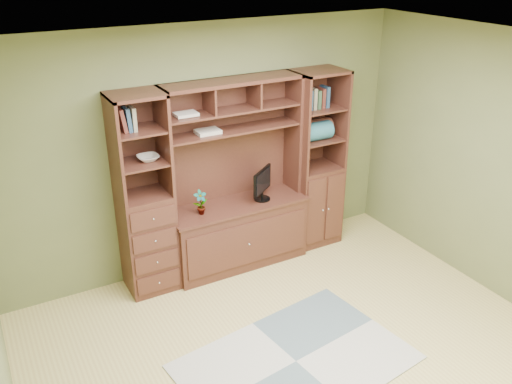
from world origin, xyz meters
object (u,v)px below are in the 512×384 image
monitor (262,179)px  right_tower (316,160)px  left_tower (144,197)px  center_hutch (237,178)px

monitor → right_tower: bearing=-30.9°
left_tower → right_tower: size_ratio=1.00×
right_tower → monitor: bearing=-174.2°
right_tower → center_hutch: bearing=-177.8°
left_tower → monitor: left_tower is taller
center_hutch → right_tower: 1.03m
left_tower → center_hutch: bearing=-2.3°
center_hutch → left_tower: 1.00m
center_hutch → right_tower: same height
center_hutch → monitor: center_hutch is taller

